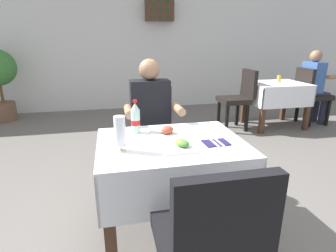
# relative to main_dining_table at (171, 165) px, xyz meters

# --- Properties ---
(ground_plane) EXTENTS (11.00, 11.00, 0.00)m
(ground_plane) POSITION_rel_main_dining_table_xyz_m (0.06, 0.06, -0.56)
(ground_plane) COLOR #66605B
(back_wall) EXTENTS (11.00, 0.12, 3.14)m
(back_wall) POSITION_rel_main_dining_table_xyz_m (0.06, 4.12, 1.01)
(back_wall) COLOR silver
(back_wall) RESTS_ON ground
(main_dining_table) EXTENTS (1.01, 0.78, 0.74)m
(main_dining_table) POSITION_rel_main_dining_table_xyz_m (0.00, 0.00, 0.00)
(main_dining_table) COLOR white
(main_dining_table) RESTS_ON ground
(chair_far_diner_seat) EXTENTS (0.44, 0.50, 0.97)m
(chair_far_diner_seat) POSITION_rel_main_dining_table_xyz_m (-0.00, 0.78, -0.01)
(chair_far_diner_seat) COLOR black
(chair_far_diner_seat) RESTS_ON ground
(chair_near_camera_side) EXTENTS (0.44, 0.50, 0.97)m
(chair_near_camera_side) POSITION_rel_main_dining_table_xyz_m (-0.00, -0.78, -0.01)
(chair_near_camera_side) COLOR black
(chair_near_camera_side) RESTS_ON ground
(seated_diner_far) EXTENTS (0.50, 0.46, 1.26)m
(seated_diner_far) POSITION_rel_main_dining_table_xyz_m (-0.04, 0.67, 0.15)
(seated_diner_far) COLOR #282D42
(seated_diner_far) RESTS_ON ground
(plate_near_camera) EXTENTS (0.23, 0.23, 0.06)m
(plate_near_camera) POSITION_rel_main_dining_table_xyz_m (0.03, -0.13, 0.20)
(plate_near_camera) COLOR white
(plate_near_camera) RESTS_ON main_dining_table
(plate_far_diner) EXTENTS (0.24, 0.24, 0.07)m
(plate_far_diner) POSITION_rel_main_dining_table_xyz_m (-0.00, 0.13, 0.21)
(plate_far_diner) COLOR white
(plate_far_diner) RESTS_ON main_dining_table
(beer_glass_left) EXTENTS (0.07, 0.07, 0.23)m
(beer_glass_left) POSITION_rel_main_dining_table_xyz_m (-0.35, -0.10, 0.30)
(beer_glass_left) COLOR white
(beer_glass_left) RESTS_ON main_dining_table
(cola_bottle_primary) EXTENTS (0.07, 0.07, 0.25)m
(cola_bottle_primary) POSITION_rel_main_dining_table_xyz_m (-0.22, 0.23, 0.29)
(cola_bottle_primary) COLOR silver
(cola_bottle_primary) RESTS_ON main_dining_table
(napkin_cutlery_set) EXTENTS (0.18, 0.19, 0.01)m
(napkin_cutlery_set) POSITION_rel_main_dining_table_xyz_m (0.29, -0.10, 0.19)
(napkin_cutlery_set) COLOR #231E4C
(napkin_cutlery_set) RESTS_ON main_dining_table
(background_dining_table) EXTENTS (0.91, 0.74, 0.74)m
(background_dining_table) POSITION_rel_main_dining_table_xyz_m (2.30, 2.25, -0.01)
(background_dining_table) COLOR white
(background_dining_table) RESTS_ON ground
(background_chair_left) EXTENTS (0.50, 0.44, 0.97)m
(background_chair_left) POSITION_rel_main_dining_table_xyz_m (1.63, 2.25, -0.01)
(background_chair_left) COLOR black
(background_chair_left) RESTS_ON ground
(background_chair_right) EXTENTS (0.50, 0.44, 0.97)m
(background_chair_right) POSITION_rel_main_dining_table_xyz_m (2.96, 2.25, -0.01)
(background_chair_right) COLOR black
(background_chair_right) RESTS_ON ground
(background_patron) EXTENTS (0.46, 0.50, 1.26)m
(background_patron) POSITION_rel_main_dining_table_xyz_m (3.01, 2.25, 0.15)
(background_patron) COLOR #282D42
(background_patron) RESTS_ON ground
(background_table_tumbler) EXTENTS (0.06, 0.06, 0.11)m
(background_table_tumbler) POSITION_rel_main_dining_table_xyz_m (2.39, 2.35, 0.24)
(background_table_tumbler) COLOR gold
(background_table_tumbler) RESTS_ON background_dining_table
(wall_bottle_rack) EXTENTS (0.56, 0.21, 0.42)m
(wall_bottle_rack) POSITION_rel_main_dining_table_xyz_m (0.65, 3.96, 1.42)
(wall_bottle_rack) COLOR #472D1E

